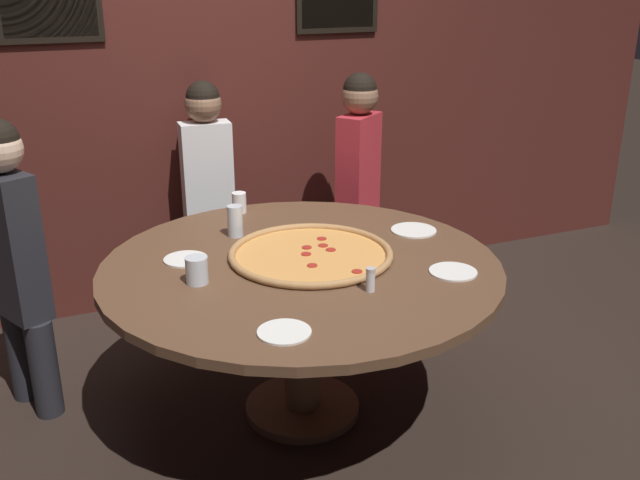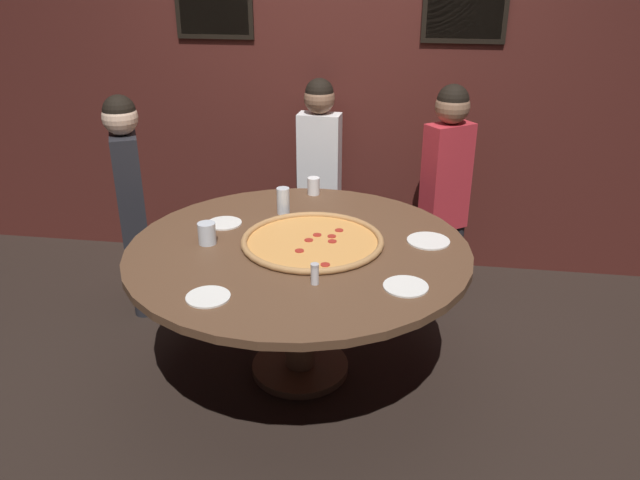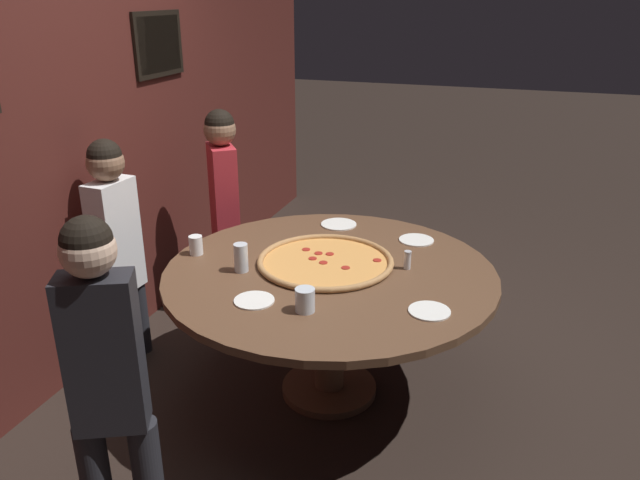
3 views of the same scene
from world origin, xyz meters
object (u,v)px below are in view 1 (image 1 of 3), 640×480
Objects in this scene: white_plate_left_side at (414,230)px; diner_side_left at (15,252)px; giant_pizza at (311,254)px; diner_far_right at (208,184)px; condiment_shaker at (370,280)px; drink_cup_near_left at (235,221)px; dining_table at (301,288)px; drink_cup_far_left at (239,203)px; drink_cup_front_edge at (197,270)px; white_plate_near_front at (453,272)px; white_plate_far_back at (284,332)px; white_plate_right_side at (186,259)px; diner_far_left at (358,176)px.

diner_side_left reaches higher than white_plate_left_side.
diner_side_left is at bearing 157.43° from giant_pizza.
diner_far_right is at bearing 96.93° from giant_pizza.
drink_cup_near_left is at bearing 110.89° from condiment_shaker.
dining_table is 1.27× the size of diner_far_right.
drink_cup_far_left is at bearing 98.18° from diner_far_right.
white_plate_left_side is 1.79m from diner_side_left.
drink_cup_front_edge is 1.11m from white_plate_left_side.
drink_cup_far_left is at bearing 138.82° from white_plate_left_side.
white_plate_left_side is 1.30m from diner_far_right.
white_plate_near_front is at bearing -47.65° from drink_cup_near_left.
diner_side_left reaches higher than white_plate_near_front.
drink_cup_front_edge is 0.58× the size of white_plate_far_back.
white_plate_right_side is at bearing 153.51° from dining_table.
drink_cup_far_left is 1.33m from white_plate_far_back.
drink_cup_near_left is 0.68× the size of white_plate_left_side.
drink_cup_near_left is at bearing -109.96° from drink_cup_far_left.
diner_far_right reaches higher than drink_cup_front_edge.
white_plate_near_front is (0.98, -0.57, 0.00)m from white_plate_right_side.
diner_side_left is (-1.65, 0.88, 0.02)m from white_plate_near_front.
drink_cup_near_left is 0.78× the size of white_plate_right_side.
drink_cup_far_left is at bearing 117.94° from white_plate_near_front.
condiment_shaker is at bearing -29.59° from drink_cup_front_edge.
drink_cup_far_left is 0.55× the size of white_plate_right_side.
diner_side_left reaches higher than drink_cup_far_left.
white_plate_left_side is at bearing 37.69° from white_plate_far_back.
dining_table is 8.62× the size of white_plate_near_front.
diner_far_right is at bearing -81.61° from diner_side_left.
white_plate_near_front is at bearing -143.69° from diner_side_left.
white_plate_right_side is (-0.28, -0.20, -0.07)m from drink_cup_near_left.
drink_cup_far_left is at bearing 62.13° from drink_cup_front_edge.
giant_pizza is 0.71m from drink_cup_far_left.
giant_pizza reaches higher than white_plate_near_front.
diner_side_left is (-1.07, -0.21, -0.03)m from drink_cup_far_left.
drink_cup_near_left is at bearing -122.51° from diner_side_left.
diner_side_left is at bearing 127.24° from white_plate_far_back.
giant_pizza is 0.61m from white_plate_near_front.
white_plate_near_front is (0.99, -0.31, -0.05)m from drink_cup_front_edge.
drink_cup_far_left reaches higher than dining_table.
drink_cup_near_left is 0.85m from condiment_shaker.
drink_cup_front_edge reaches higher than white_plate_far_back.
giant_pizza is 0.42m from condiment_shaker.
diner_side_left is (-1.18, 0.49, 0.01)m from giant_pizza.
white_plate_right_side is 0.14× the size of diner_far_right.
giant_pizza is 7.37× the size of condiment_shaker.
white_plate_right_side is 1.08m from white_plate_left_side.
drink_cup_near_left reaches higher than condiment_shaker.
white_plate_far_back is at bearing 87.28° from diner_far_right.
white_plate_far_back is at bearing -97.12° from drink_cup_near_left.
diner_far_left is (1.03, 1.54, 0.04)m from white_plate_far_back.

